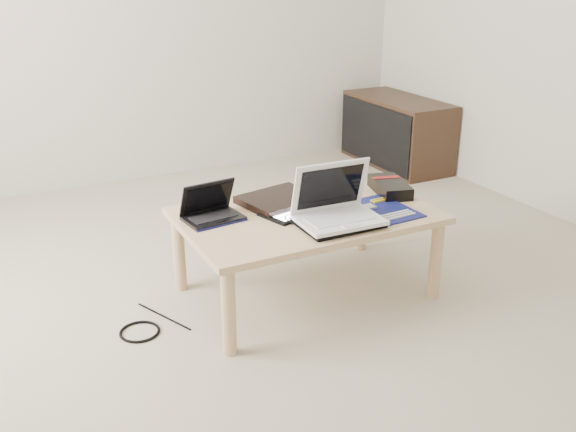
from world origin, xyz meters
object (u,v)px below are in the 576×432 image
media_cabinet (396,132)px  white_laptop (336,208)px  netbook (211,211)px  coffee_table (306,223)px  gpu_box (390,187)px

media_cabinet → white_laptop: (-1.53, -1.65, 0.22)m
white_laptop → media_cabinet: bearing=47.3°
media_cabinet → netbook: bearing=-145.4°
media_cabinet → coffee_table: bearing=-136.8°
white_laptop → gpu_box: bearing=26.9°
coffee_table → media_cabinet: (1.57, 1.48, -0.10)m
media_cabinet → gpu_box: bearing=-127.4°
coffee_table → media_cabinet: media_cabinet is taller
white_laptop → coffee_table: bearing=105.5°
netbook → gpu_box: (0.88, -0.07, -0.01)m
coffee_table → netbook: (-0.40, 0.12, 0.08)m
coffee_table → gpu_box: 0.49m
coffee_table → white_laptop: white_laptop is taller
coffee_table → white_laptop: bearing=-74.5°
coffee_table → gpu_box: gpu_box is taller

